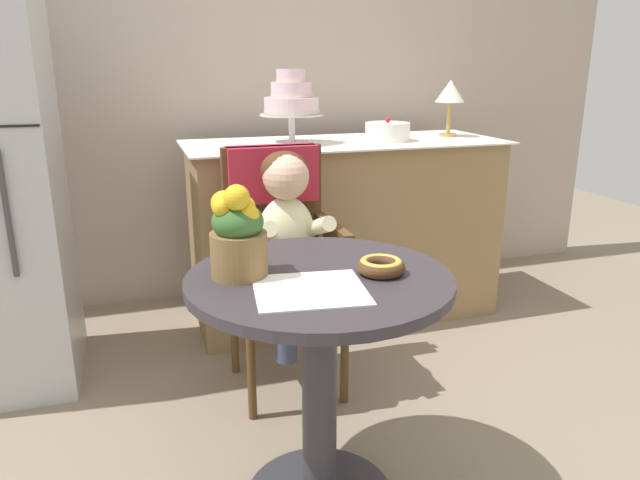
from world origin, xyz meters
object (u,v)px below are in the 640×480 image
seated_child (289,230)px  round_layer_cake (387,132)px  table_lamp (450,94)px  wicker_chair (279,229)px  tiered_cake_stand (291,101)px  donut_front (381,266)px  cafe_table (319,346)px  flower_vase (238,233)px

seated_child → round_layer_cake: bearing=43.9°
round_layer_cake → table_lamp: size_ratio=0.77×
table_lamp → wicker_chair: bearing=-151.8°
table_lamp → tiered_cake_stand: bearing=-178.5°
wicker_chair → round_layer_cake: (0.68, 0.50, 0.30)m
round_layer_cake → wicker_chair: bearing=-143.8°
donut_front → table_lamp: (0.97, 1.36, 0.37)m
cafe_table → table_lamp: size_ratio=2.53×
cafe_table → flower_vase: bearing=164.8°
donut_front → table_lamp: 1.71m
seated_child → tiered_cake_stand: 0.84m
table_lamp → cafe_table: bearing=-130.4°
cafe_table → wicker_chair: (0.08, 0.76, 0.13)m
cafe_table → donut_front: (0.16, -0.04, 0.23)m
wicker_chair → donut_front: size_ratio=7.26×
round_layer_cake → flower_vase: bearing=-128.6°
flower_vase → round_layer_cake: size_ratio=1.16×
cafe_table → seated_child: seated_child is taller
cafe_table → round_layer_cake: size_ratio=3.29×
donut_front → seated_child: bearing=97.5°
flower_vase → round_layer_cake: 1.54m
cafe_table → flower_vase: 0.39m
seated_child → table_lamp: 1.35m
donut_front → tiered_cake_stand: bearing=84.8°
cafe_table → wicker_chair: bearing=84.3°
donut_front → table_lamp: bearing=54.7°
cafe_table → seated_child: (0.08, 0.60, 0.17)m
tiered_cake_stand → donut_front: bearing=-95.2°
cafe_table → seated_child: 0.63m
seated_child → wicker_chair: bearing=90.0°
donut_front → table_lamp: table_lamp is taller
flower_vase → round_layer_cake: bearing=51.4°
round_layer_cake → seated_child: bearing=-136.1°
table_lamp → seated_child: bearing=-145.6°
tiered_cake_stand → table_lamp: (0.84, 0.02, 0.02)m
donut_front → round_layer_cake: round_layer_cake is taller
flower_vase → tiered_cake_stand: bearing=68.6°
cafe_table → tiered_cake_stand: (0.28, 1.30, 0.59)m
table_lamp → donut_front: bearing=-125.3°
wicker_chair → round_layer_cake: round_layer_cake is taller
donut_front → tiered_cake_stand: size_ratio=0.39×
donut_front → round_layer_cake: size_ratio=0.60×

